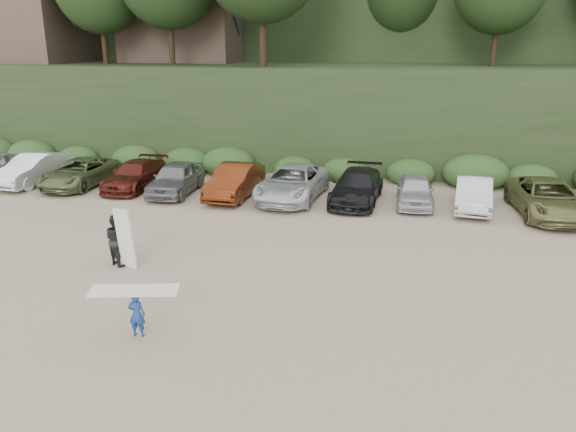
# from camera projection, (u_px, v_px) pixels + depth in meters

# --- Properties ---
(ground) EXTENTS (120.00, 120.00, 0.00)m
(ground) POSITION_uv_depth(u_px,v_px,m) (261.00, 280.00, 18.22)
(ground) COLOR tan
(ground) RESTS_ON ground
(parked_cars) EXTENTS (39.54, 6.23, 1.64)m
(parked_cars) POSITION_uv_depth(u_px,v_px,m) (311.00, 185.00, 27.31)
(parked_cars) COLOR #A0A0A5
(parked_cars) RESTS_ON ground
(child_surfer) EXTENTS (2.33, 1.16, 1.35)m
(child_surfer) POSITION_uv_depth(u_px,v_px,m) (136.00, 304.00, 14.53)
(child_surfer) COLOR navy
(child_surfer) RESTS_ON ground
(adult_surfer) EXTENTS (1.35, 1.04, 2.13)m
(adult_surfer) POSITION_uv_depth(u_px,v_px,m) (118.00, 239.00, 19.27)
(adult_surfer) COLOR black
(adult_surfer) RESTS_ON ground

